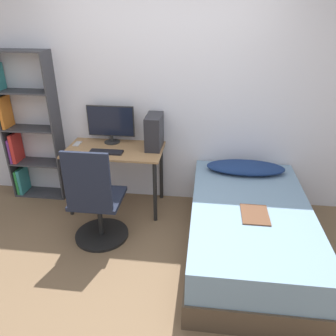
{
  "coord_description": "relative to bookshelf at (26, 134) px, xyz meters",
  "views": [
    {
      "loc": [
        0.5,
        -2.17,
        2.2
      ],
      "look_at": [
        0.14,
        0.76,
        0.75
      ],
      "focal_mm": 35.0,
      "sensor_mm": 36.0,
      "label": 1
    }
  ],
  "objects": [
    {
      "name": "bed",
      "position": [
        2.62,
        -0.84,
        -0.56
      ],
      "size": [
        1.14,
        1.94,
        0.54
      ],
      "color": "#4C3D2D",
      "rests_on": "ground_plane"
    },
    {
      "name": "office_chair",
      "position": [
        1.12,
        -0.84,
        -0.42
      ],
      "size": [
        0.56,
        0.56,
        1.07
      ],
      "color": "black",
      "rests_on": "ground_plane"
    },
    {
      "name": "keyboard",
      "position": [
        1.08,
        -0.29,
        -0.06
      ],
      "size": [
        0.37,
        0.12,
        0.02
      ],
      "color": "black",
      "rests_on": "desk"
    },
    {
      "name": "pillow",
      "position": [
        2.62,
        -0.13,
        -0.23
      ],
      "size": [
        0.86,
        0.36,
        0.11
      ],
      "color": "navy",
      "rests_on": "bed"
    },
    {
      "name": "magazine",
      "position": [
        2.64,
        -0.99,
        -0.28
      ],
      "size": [
        0.24,
        0.32,
        0.01
      ],
      "color": "#56331E",
      "rests_on": "bed"
    },
    {
      "name": "bookshelf",
      "position": [
        0.0,
        0.0,
        0.0
      ],
      "size": [
        0.66,
        0.26,
        1.79
      ],
      "color": "#38383D",
      "rests_on": "ground_plane"
    },
    {
      "name": "phone",
      "position": [
        0.67,
        -0.08,
        -0.06
      ],
      "size": [
        0.07,
        0.14,
        0.01
      ],
      "color": "#B7B7BC",
      "rests_on": "desk"
    },
    {
      "name": "ground_plane",
      "position": [
        1.66,
        -1.32,
        -0.83
      ],
      "size": [
        14.0,
        14.0,
        0.0
      ],
      "primitive_type": "plane",
      "color": "brown"
    },
    {
      "name": "monitor",
      "position": [
        1.06,
        0.03,
        0.17
      ],
      "size": [
        0.55,
        0.18,
        0.44
      ],
      "color": "black",
      "rests_on": "desk"
    },
    {
      "name": "wall_back",
      "position": [
        1.66,
        0.16,
        0.42
      ],
      "size": [
        8.0,
        0.05,
        2.5
      ],
      "color": "silver",
      "rests_on": "ground_plane"
    },
    {
      "name": "pc_tower",
      "position": [
        1.59,
        -0.06,
        0.12
      ],
      "size": [
        0.17,
        0.35,
        0.38
      ],
      "color": "#232328",
      "rests_on": "desk"
    },
    {
      "name": "desk",
      "position": [
        1.14,
        -0.17,
        -0.19
      ],
      "size": [
        1.1,
        0.6,
        0.76
      ],
      "color": "#997047",
      "rests_on": "ground_plane"
    }
  ]
}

